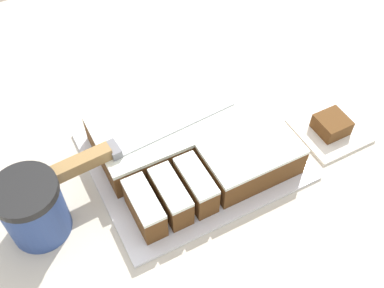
{
  "coord_description": "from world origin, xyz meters",
  "views": [
    {
      "loc": [
        -0.24,
        -0.51,
        1.57
      ],
      "look_at": [
        -0.01,
        -0.08,
        0.99
      ],
      "focal_mm": 42.0,
      "sensor_mm": 36.0,
      "label": 1
    }
  ],
  "objects_px": {
    "coffee_cup": "(33,209)",
    "brownie": "(332,125)",
    "knife": "(100,156)",
    "cake": "(193,141)",
    "cake_board": "(192,156)"
  },
  "relations": [
    {
      "from": "coffee_cup",
      "to": "brownie",
      "type": "bearing_deg",
      "value": -5.8
    },
    {
      "from": "knife",
      "to": "brownie",
      "type": "distance_m",
      "value": 0.41
    },
    {
      "from": "coffee_cup",
      "to": "cake",
      "type": "bearing_deg",
      "value": 3.79
    },
    {
      "from": "cake_board",
      "to": "cake",
      "type": "relative_size",
      "value": 1.15
    },
    {
      "from": "cake_board",
      "to": "knife",
      "type": "distance_m",
      "value": 0.17
    },
    {
      "from": "cake",
      "to": "coffee_cup",
      "type": "relative_size",
      "value": 2.7
    },
    {
      "from": "cake_board",
      "to": "brownie",
      "type": "distance_m",
      "value": 0.26
    },
    {
      "from": "cake",
      "to": "brownie",
      "type": "bearing_deg",
      "value": -16.2
    },
    {
      "from": "coffee_cup",
      "to": "cake_board",
      "type": "bearing_deg",
      "value": 3.04
    },
    {
      "from": "cake_board",
      "to": "cake",
      "type": "xyz_separation_m",
      "value": [
        0.0,
        0.0,
        0.03
      ]
    },
    {
      "from": "cake_board",
      "to": "cake",
      "type": "height_order",
      "value": "cake"
    },
    {
      "from": "cake_board",
      "to": "coffee_cup",
      "type": "xyz_separation_m",
      "value": [
        -0.27,
        -0.01,
        0.05
      ]
    },
    {
      "from": "cake",
      "to": "brownie",
      "type": "relative_size",
      "value": 5.58
    },
    {
      "from": "coffee_cup",
      "to": "brownie",
      "type": "height_order",
      "value": "coffee_cup"
    },
    {
      "from": "knife",
      "to": "coffee_cup",
      "type": "distance_m",
      "value": 0.12
    }
  ]
}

